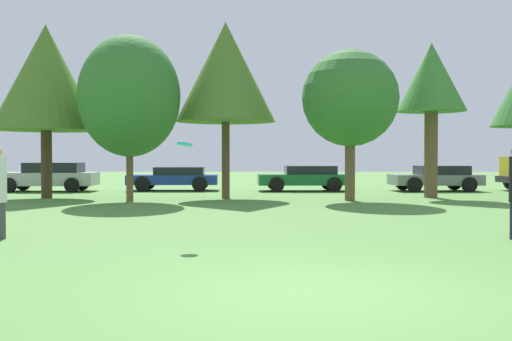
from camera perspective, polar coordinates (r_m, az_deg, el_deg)
The scene contains 11 objects.
ground_plane at distance 7.07m, azimuth 6.37°, elevation -11.57°, with size 120.00×120.00×0.00m, color #54843D.
frisbee at distance 11.12m, azimuth -6.85°, elevation 2.52°, with size 0.29×0.29×0.10m.
tree_0 at distance 24.61m, azimuth -19.49°, elevation 8.36°, with size 4.10×4.10×6.73m.
tree_1 at distance 22.04m, azimuth -12.04°, elevation 6.96°, with size 3.65×3.65×5.97m.
tree_2 at distance 23.18m, azimuth -2.93°, elevation 9.38°, with size 3.83×3.83×6.79m.
tree_3 at distance 22.08m, azimuth 9.02°, elevation 6.81°, with size 3.52×3.52×5.50m.
tree_4 at distance 24.57m, azimuth 16.46°, elevation 8.28°, with size 2.70×2.70×6.09m.
parked_car_silver at distance 29.29m, azimuth -19.25°, elevation -0.53°, with size 4.60×2.22×1.34m.
parked_car_blue at distance 28.63m, azimuth -7.79°, elevation -0.67°, with size 4.33×2.22×1.12m.
parked_car_green at distance 28.13m, azimuth 4.73°, elevation -0.65°, with size 4.36×2.17×1.19m.
parked_car_grey at distance 29.18m, azimuth 16.94°, elevation -0.63°, with size 4.17×2.23×1.19m.
Camera 1 is at (-0.70, -6.86, 1.56)m, focal length 41.74 mm.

